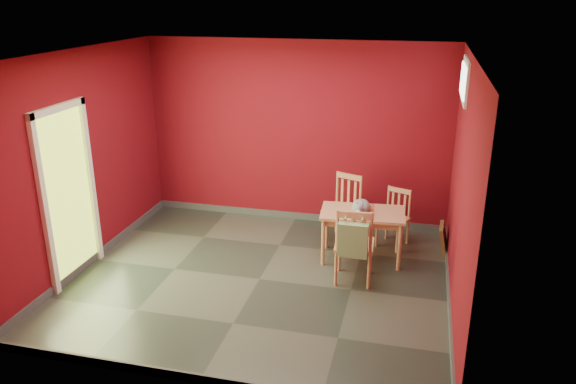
% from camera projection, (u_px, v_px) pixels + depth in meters
% --- Properties ---
extents(ground, '(4.50, 4.50, 0.00)m').
position_uv_depth(ground, '(260.00, 279.00, 6.88)').
color(ground, '#2D342D').
rests_on(ground, ground).
extents(room_shell, '(4.50, 4.50, 4.50)m').
position_uv_depth(room_shell, '(260.00, 275.00, 6.86)').
color(room_shell, '#630A13').
rests_on(room_shell, ground).
extents(doorway, '(0.06, 1.01, 2.13)m').
position_uv_depth(doorway, '(67.00, 189.00, 6.62)').
color(doorway, '#B7D838').
rests_on(doorway, ground).
extents(window, '(0.05, 0.90, 0.50)m').
position_uv_depth(window, '(465.00, 81.00, 6.50)').
color(window, white).
rests_on(window, room_shell).
extents(outlet_plate, '(0.08, 0.02, 0.12)m').
position_uv_depth(outlet_plate, '(402.00, 210.00, 8.24)').
color(outlet_plate, silver).
rests_on(outlet_plate, room_shell).
extents(dining_table, '(1.11, 0.71, 0.66)m').
position_uv_depth(dining_table, '(362.00, 218.00, 7.21)').
color(dining_table, tan).
rests_on(dining_table, ground).
extents(table_runner, '(0.32, 0.60, 0.30)m').
position_uv_depth(table_runner, '(362.00, 218.00, 7.11)').
color(table_runner, '#A9492E').
rests_on(table_runner, dining_table).
extents(chair_far_left, '(0.56, 0.56, 0.93)m').
position_uv_depth(chair_far_left, '(343.00, 207.00, 7.85)').
color(chair_far_left, tan).
rests_on(chair_far_left, ground).
extents(chair_far_right, '(0.48, 0.48, 0.79)m').
position_uv_depth(chair_far_right, '(394.00, 217.00, 7.69)').
color(chair_far_right, tan).
rests_on(chair_far_right, ground).
extents(chair_near, '(0.48, 0.48, 0.97)m').
position_uv_depth(chair_near, '(354.00, 244.00, 6.66)').
color(chair_near, tan).
rests_on(chair_near, ground).
extents(tote_bag, '(0.34, 0.20, 0.48)m').
position_uv_depth(tote_bag, '(353.00, 240.00, 6.40)').
color(tote_bag, '#769E65').
rests_on(tote_bag, chair_near).
extents(cat, '(0.30, 0.49, 0.23)m').
position_uv_depth(cat, '(361.00, 204.00, 7.10)').
color(cat, slate).
rests_on(cat, table_runner).
extents(picture_frame, '(0.16, 0.41, 0.40)m').
position_uv_depth(picture_frame, '(443.00, 239.00, 7.50)').
color(picture_frame, brown).
rests_on(picture_frame, ground).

